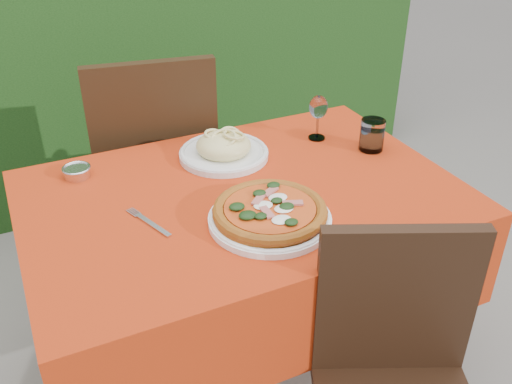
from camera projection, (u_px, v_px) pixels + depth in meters
name	position (u px, v px, depth m)	size (l,w,h in m)	color
ground	(245.00, 369.00, 2.06)	(60.00, 60.00, 0.00)	#65605B
hedge	(113.00, 15.00, 2.79)	(3.20, 0.55, 1.78)	black
dining_table	(243.00, 234.00, 1.75)	(1.26, 0.86, 0.75)	#422415
chair_near	(397.00, 376.00, 1.40)	(0.52, 0.52, 0.87)	black
chair_far	(155.00, 160.00, 2.21)	(0.52, 0.52, 1.00)	black
pizza_plate	(270.00, 214.00, 1.52)	(0.38, 0.38, 0.06)	white
pasta_plate	(224.00, 149.00, 1.85)	(0.29, 0.29, 0.08)	silver
water_glass	(372.00, 137.00, 1.88)	(0.08, 0.08, 0.11)	silver
wine_glass	(318.00, 109.00, 1.92)	(0.06, 0.06, 0.16)	silver
fork	(153.00, 225.00, 1.52)	(0.02, 0.20, 0.01)	silver
steel_ramekin	(77.00, 172.00, 1.74)	(0.08, 0.08, 0.03)	silver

